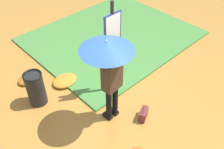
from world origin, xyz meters
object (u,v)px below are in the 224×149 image
object	(u,v)px
info_sign_post	(112,40)
trash_bin	(36,89)
person_with_umbrella	(109,62)
handbag	(144,114)

from	to	relation	value
info_sign_post	trash_bin	bearing A→B (deg)	-31.09
trash_bin	person_with_umbrella	bearing A→B (deg)	119.79
info_sign_post	handbag	xyz separation A→B (m)	(0.11, 1.08, -1.32)
handbag	trash_bin	world-z (taller)	trash_bin
info_sign_post	trash_bin	xyz separation A→B (m)	(1.49, -0.90, -1.03)
person_with_umbrella	handbag	size ratio (longest dim) A/B	5.53
handbag	trash_bin	bearing A→B (deg)	-55.06
info_sign_post	handbag	size ratio (longest dim) A/B	6.22
trash_bin	info_sign_post	bearing A→B (deg)	148.91
handbag	trash_bin	size ratio (longest dim) A/B	0.44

